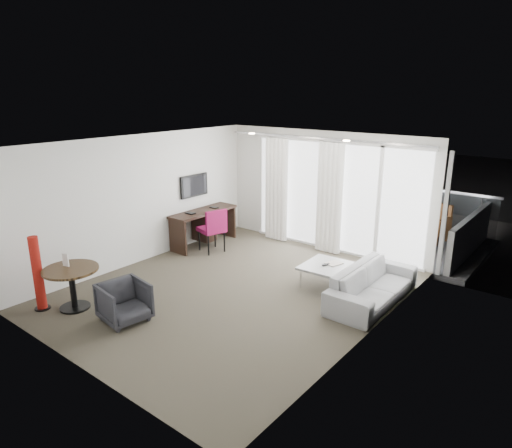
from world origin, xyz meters
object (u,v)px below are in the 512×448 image
Objects in this scene: rattan_chair_a at (391,218)px; rattan_chair_b at (433,223)px; sofa at (373,285)px; coffee_table at (328,276)px; desk at (204,228)px; desk_chair at (211,230)px; tub_armchair at (124,302)px; round_table at (73,288)px; red_lamp at (38,274)px.

rattan_chair_a is 0.96m from rattan_chair_b.
coffee_table is at bearing 84.71° from sofa.
desk is 5.35m from rattan_chair_b.
desk_chair reaches higher than rattan_chair_a.
tub_armchair is 0.34× the size of sofa.
round_table is 0.70× the size of red_lamp.
coffee_table is at bearing 48.85° from red_lamp.
round_table is 4.93m from sofa.
sofa is 3.86m from rattan_chair_b.
rattan_chair_b is (0.93, 0.22, -0.01)m from rattan_chair_a.
red_lamp is 5.47m from sofa.
rattan_chair_b is (3.85, 7.45, -0.18)m from red_lamp.
desk is at bearing 33.97° from tub_armchair.
desk_chair is at bearing -26.04° from desk.
rattan_chair_b is (2.45, 6.84, 0.12)m from tub_armchair.
desk reaches higher than tub_armchair.
desk is 0.84× the size of sofa.
red_lamp reaches higher than coffee_table.
coffee_table is (3.22, 3.68, -0.42)m from red_lamp.
tub_armchair is 0.78× the size of rattan_chair_a.
red_lamp reaches higher than sofa.
coffee_table is 3.57m from rattan_chair_a.
rattan_chair_a reaches higher than coffee_table.
rattan_chair_a reaches higher than tub_armchair.
coffee_table is (1.81, 3.08, -0.11)m from tub_armchair.
rattan_chair_a is at bearing -156.40° from rattan_chair_b.
desk is at bearing 170.10° from desk_chair.
desk_chair reaches higher than sofa.
round_table is at bearing -105.42° from rattan_chair_b.
rattan_chair_b is at bearing 80.42° from coffee_table.
red_lamp is 8.38m from rattan_chair_b.
sofa is 2.35× the size of rattan_chair_b.
sofa is (2.70, 3.00, -0.01)m from tub_armchair.
coffee_table is at bearing -87.65° from rattan_chair_a.
red_lamp reaches higher than desk_chair.
desk_chair reaches higher than coffee_table.
coffee_table is at bearing 49.79° from round_table.
desk_chair is 2.96m from coffee_table.
desk is at bearing 92.79° from red_lamp.
red_lamp is at bearing -87.21° from desk.
red_lamp is at bearing 131.25° from sofa.
desk_chair is 1.43× the size of tub_armchair.
desk is 1.38× the size of red_lamp.
desk_chair is at bearing 28.50° from tub_armchair.
red_lamp is (-0.27, -3.72, 0.13)m from desk_chair.
desk_chair reaches higher than tub_armchair.
desk_chair is 0.79× the size of red_lamp.
rattan_chair_b is (3.46, 7.10, 0.09)m from round_table.
rattan_chair_b is at bearing 40.86° from desk.
round_table is 7.90m from rattan_chair_b.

